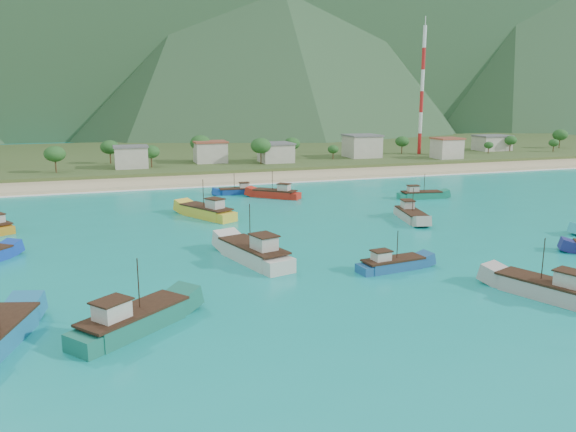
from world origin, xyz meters
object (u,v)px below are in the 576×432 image
object	(u,v)px
radio_tower	(422,91)
boat_11	(237,192)
boat_5	(392,265)
boat_10	(254,254)
boat_13	(276,194)
boat_8	(133,322)
boat_1	(548,290)
boat_21	(207,212)
boat_18	(421,195)
boat_9	(411,216)

from	to	relation	value
radio_tower	boat_11	world-z (taller)	radio_tower
boat_5	boat_11	distance (m)	60.83
boat_10	boat_13	xyz separation A→B (m)	(16.63, 44.63, -0.34)
boat_8	boat_13	bearing A→B (deg)	113.56
boat_1	boat_21	distance (m)	59.22
boat_5	boat_21	distance (m)	41.49
boat_1	boat_5	xyz separation A→B (m)	(-11.18, 14.28, -0.28)
boat_1	boat_21	size ratio (longest dim) A/B	0.97
radio_tower	boat_11	xyz separation A→B (m)	(-76.81, -50.93, -22.45)
boat_5	boat_11	world-z (taller)	boat_5
boat_18	boat_11	bearing A→B (deg)	-107.81
boat_8	boat_21	size ratio (longest dim) A/B	0.94
boat_8	boat_21	distance (m)	49.81
boat_8	boat_5	bearing A→B (deg)	67.56
boat_5	boat_11	bearing A→B (deg)	178.54
boat_1	boat_13	xyz separation A→B (m)	(-10.08, 67.71, -0.14)
boat_13	boat_9	bearing A→B (deg)	-109.13
boat_5	boat_9	distance (m)	30.45
radio_tower	boat_8	xyz separation A→B (m)	(-103.12, -120.77, -22.05)
boat_18	boat_21	xyz separation A→B (m)	(-46.70, -4.88, 0.30)
boat_13	boat_10	bearing A→B (deg)	-159.31
boat_11	boat_18	xyz separation A→B (m)	(35.88, -17.62, 0.11)
radio_tower	boat_18	world-z (taller)	radio_tower
boat_13	boat_21	world-z (taller)	boat_21
boat_9	boat_11	bearing A→B (deg)	-45.11
radio_tower	boat_5	distance (m)	134.12
radio_tower	boat_10	size ratio (longest dim) A/B	3.02
radio_tower	boat_1	xyz separation A→B (m)	(-59.94, -125.78, -22.11)
boat_8	boat_11	distance (m)	74.63
boat_13	boat_5	bearing A→B (deg)	-140.05
boat_8	boat_1	bearing A→B (deg)	44.78
boat_5	boat_18	size ratio (longest dim) A/B	0.95
boat_1	boat_10	size ratio (longest dim) A/B	0.86
boat_18	boat_21	bearing A→B (deg)	-75.69
radio_tower	boat_21	distance (m)	116.43
boat_10	boat_21	distance (m)	29.28
boat_1	boat_5	world-z (taller)	boat_1
boat_9	boat_5	bearing A→B (deg)	67.30
boat_5	boat_10	xyz separation A→B (m)	(-15.53, 8.80, 0.48)
boat_9	boat_13	distance (m)	32.68
radio_tower	boat_18	xyz separation A→B (m)	(-40.93, -68.55, -22.34)
boat_5	boat_1	bearing A→B (deg)	31.21
radio_tower	boat_11	distance (m)	94.86
radio_tower	boat_5	bearing A→B (deg)	-122.53
boat_5	boat_10	world-z (taller)	boat_10
boat_9	boat_10	world-z (taller)	boat_10
radio_tower	boat_10	world-z (taller)	radio_tower
boat_13	boat_18	bearing A→B (deg)	-68.69
boat_5	boat_8	distance (m)	33.32
boat_10	boat_11	size ratio (longest dim) A/B	1.63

